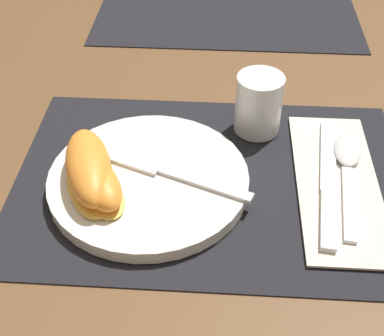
{
  "coord_description": "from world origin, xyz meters",
  "views": [
    {
      "loc": [
        0.01,
        -0.47,
        0.44
      ],
      "look_at": [
        -0.02,
        -0.01,
        0.02
      ],
      "focal_mm": 50.0,
      "sensor_mm": 36.0,
      "label": 1
    }
  ],
  "objects_px": {
    "knife": "(328,182)",
    "citrus_wedge_0": "(89,169)",
    "fork": "(166,171)",
    "juice_glass": "(258,107)",
    "spoon": "(348,164)",
    "plate": "(149,180)",
    "citrus_wedge_1": "(98,185)"
  },
  "relations": [
    {
      "from": "knife",
      "to": "citrus_wedge_0",
      "type": "xyz_separation_m",
      "value": [
        -0.28,
        -0.03,
        0.03
      ]
    },
    {
      "from": "fork",
      "to": "citrus_wedge_0",
      "type": "relative_size",
      "value": 1.25
    },
    {
      "from": "knife",
      "to": "juice_glass",
      "type": "bearing_deg",
      "value": 127.14
    },
    {
      "from": "knife",
      "to": "spoon",
      "type": "bearing_deg",
      "value": 50.3
    },
    {
      "from": "spoon",
      "to": "citrus_wedge_0",
      "type": "height_order",
      "value": "citrus_wedge_0"
    },
    {
      "from": "plate",
      "to": "fork",
      "type": "relative_size",
      "value": 1.31
    },
    {
      "from": "spoon",
      "to": "citrus_wedge_0",
      "type": "bearing_deg",
      "value": -169.14
    },
    {
      "from": "knife",
      "to": "citrus_wedge_1",
      "type": "relative_size",
      "value": 2.12
    },
    {
      "from": "juice_glass",
      "to": "plate",
      "type": "bearing_deg",
      "value": -137.58
    },
    {
      "from": "knife",
      "to": "citrus_wedge_1",
      "type": "height_order",
      "value": "citrus_wedge_1"
    },
    {
      "from": "knife",
      "to": "spoon",
      "type": "height_order",
      "value": "spoon"
    },
    {
      "from": "plate",
      "to": "citrus_wedge_1",
      "type": "bearing_deg",
      "value": -145.04
    },
    {
      "from": "citrus_wedge_1",
      "to": "fork",
      "type": "bearing_deg",
      "value": 30.5
    },
    {
      "from": "knife",
      "to": "citrus_wedge_0",
      "type": "relative_size",
      "value": 1.54
    },
    {
      "from": "plate",
      "to": "knife",
      "type": "bearing_deg",
      "value": 3.13
    },
    {
      "from": "juice_glass",
      "to": "knife",
      "type": "xyz_separation_m",
      "value": [
        0.08,
        -0.11,
        -0.03
      ]
    },
    {
      "from": "juice_glass",
      "to": "spoon",
      "type": "height_order",
      "value": "juice_glass"
    },
    {
      "from": "plate",
      "to": "juice_glass",
      "type": "height_order",
      "value": "juice_glass"
    },
    {
      "from": "fork",
      "to": "citrus_wedge_1",
      "type": "height_order",
      "value": "citrus_wedge_1"
    },
    {
      "from": "plate",
      "to": "spoon",
      "type": "height_order",
      "value": "plate"
    },
    {
      "from": "plate",
      "to": "spoon",
      "type": "xyz_separation_m",
      "value": [
        0.24,
        0.04,
        -0.0
      ]
    },
    {
      "from": "spoon",
      "to": "knife",
      "type": "bearing_deg",
      "value": -129.7
    },
    {
      "from": "plate",
      "to": "spoon",
      "type": "bearing_deg",
      "value": 10.61
    },
    {
      "from": "plate",
      "to": "citrus_wedge_1",
      "type": "height_order",
      "value": "citrus_wedge_1"
    },
    {
      "from": "fork",
      "to": "juice_glass",
      "type": "bearing_deg",
      "value": 45.68
    },
    {
      "from": "citrus_wedge_1",
      "to": "citrus_wedge_0",
      "type": "bearing_deg",
      "value": 123.26
    },
    {
      "from": "plate",
      "to": "citrus_wedge_0",
      "type": "relative_size",
      "value": 1.63
    },
    {
      "from": "knife",
      "to": "plate",
      "type": "bearing_deg",
      "value": -176.87
    },
    {
      "from": "citrus_wedge_0",
      "to": "citrus_wedge_1",
      "type": "height_order",
      "value": "citrus_wedge_0"
    },
    {
      "from": "spoon",
      "to": "citrus_wedge_1",
      "type": "bearing_deg",
      "value": -164.52
    },
    {
      "from": "spoon",
      "to": "citrus_wedge_1",
      "type": "height_order",
      "value": "citrus_wedge_1"
    },
    {
      "from": "juice_glass",
      "to": "citrus_wedge_1",
      "type": "xyz_separation_m",
      "value": [
        -0.18,
        -0.15,
        -0.0
      ]
    }
  ]
}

